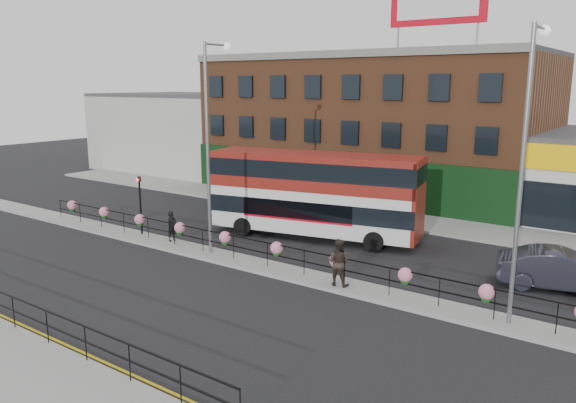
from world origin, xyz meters
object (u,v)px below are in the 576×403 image
Objects in this scene: lamp_column_west at (211,131)px; car at (562,270)px; double_decker_bus at (315,186)px; lamp_column_east at (525,151)px; pedestrian_b at (338,262)px; pedestrian_a at (172,226)px.

car is at bearing 17.51° from lamp_column_west.
car is (12.45, -0.78, -2.01)m from double_decker_bus.
lamp_column_east reaches higher than lamp_column_west.
pedestrian_b is at bearing -4.01° from lamp_column_west.
pedestrian_b is (5.00, -5.96, -1.70)m from double_decker_bus.
double_decker_bus is 12.64m from car.
lamp_column_east reaches higher than double_decker_bus.
lamp_column_east is (6.70, 0.45, 4.93)m from pedestrian_b.
pedestrian_a is at bearing -12.41° from pedestrian_b.
lamp_column_east is at bearing -0.25° from lamp_column_west.
double_decker_bus is at bearing 66.70° from lamp_column_west.
pedestrian_a reaches higher than car.
car is at bearing -154.21° from pedestrian_b.
double_decker_bus is at bearing -46.63° from pedestrian_a.
double_decker_bus reaches higher than car.
pedestrian_b is at bearing 109.10° from car.
lamp_column_west is at bearing 179.75° from lamp_column_east.
lamp_column_west reaches higher than pedestrian_a.
lamp_column_east is (-0.75, -4.73, 5.24)m from car.
lamp_column_east is (11.70, -5.51, 3.23)m from double_decker_bus.
double_decker_bus is 7.84m from pedestrian_a.
double_decker_bus is 5.97× the size of pedestrian_b.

